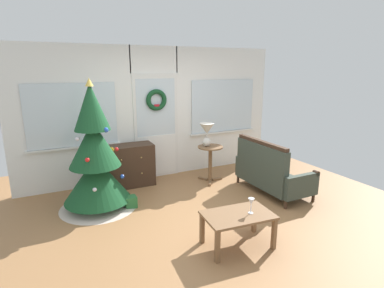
% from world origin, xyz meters
% --- Properties ---
extents(ground_plane, '(6.76, 6.76, 0.00)m').
position_xyz_m(ground_plane, '(0.00, 0.00, 0.00)').
color(ground_plane, '#996B42').
extents(back_wall_with_door, '(5.20, 0.19, 2.55)m').
position_xyz_m(back_wall_with_door, '(0.00, 2.08, 1.28)').
color(back_wall_with_door, white).
rests_on(back_wall_with_door, ground).
extents(christmas_tree, '(1.19, 1.19, 2.01)m').
position_xyz_m(christmas_tree, '(-1.34, 1.09, 0.74)').
color(christmas_tree, '#4C331E').
rests_on(christmas_tree, ground).
extents(dresser_cabinet, '(0.91, 0.46, 0.78)m').
position_xyz_m(dresser_cabinet, '(-0.64, 1.79, 0.39)').
color(dresser_cabinet, '#3D281C').
rests_on(dresser_cabinet, ground).
extents(settee_sofa, '(0.73, 1.41, 0.96)m').
position_xyz_m(settee_sofa, '(1.47, 0.38, 0.38)').
color(settee_sofa, '#3D281C').
rests_on(settee_sofa, ground).
extents(side_table, '(0.50, 0.48, 0.70)m').
position_xyz_m(side_table, '(0.81, 1.30, 0.50)').
color(side_table, brown).
rests_on(side_table, ground).
extents(table_lamp, '(0.28, 0.28, 0.44)m').
position_xyz_m(table_lamp, '(0.75, 1.34, 0.99)').
color(table_lamp, silver).
rests_on(table_lamp, side_table).
extents(coffee_table, '(0.88, 0.59, 0.43)m').
position_xyz_m(coffee_table, '(0.02, -0.79, 0.36)').
color(coffee_table, brown).
rests_on(coffee_table, ground).
extents(wine_glass, '(0.08, 0.08, 0.20)m').
position_xyz_m(wine_glass, '(0.17, -0.84, 0.57)').
color(wine_glass, silver).
rests_on(wine_glass, coffee_table).
extents(gift_box, '(0.18, 0.16, 0.18)m').
position_xyz_m(gift_box, '(-0.88, 0.86, 0.09)').
color(gift_box, '#266633').
rests_on(gift_box, ground).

